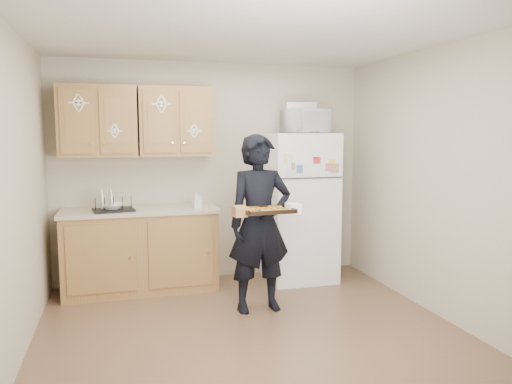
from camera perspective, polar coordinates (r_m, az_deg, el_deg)
floor at (r=4.42m, az=-0.43°, el=-15.94°), size 3.60×3.60×0.00m
ceiling at (r=4.15m, az=-0.46°, el=17.77°), size 3.60×3.60×0.00m
wall_back at (r=5.85m, az=-5.05°, el=2.30°), size 3.60×0.04×2.50m
wall_front at (r=2.43m, az=10.72°, el=-4.33°), size 3.60×0.04×2.50m
wall_left at (r=4.03m, az=-25.97°, el=-0.46°), size 0.04×3.60×2.50m
wall_right at (r=4.89m, az=20.38°, el=0.98°), size 0.04×3.60×2.50m
refrigerator at (r=5.80m, az=4.95°, el=-1.72°), size 0.75×0.70×1.70m
base_cabinet at (r=5.57m, az=-13.03°, el=-6.63°), size 1.60×0.60×0.86m
countertop at (r=5.48m, az=-13.16°, el=-2.06°), size 1.64×0.64×0.04m
upper_cab_left at (r=5.56m, az=-17.65°, el=7.69°), size 0.80×0.33×0.75m
upper_cab_right at (r=5.59m, az=-9.14°, el=7.92°), size 0.80×0.33×0.75m
cereal_box at (r=6.34m, az=8.52°, el=-7.38°), size 0.20×0.07×0.32m
person at (r=4.76m, az=0.43°, el=-3.63°), size 0.64×0.44×1.70m
baking_tray at (r=4.44m, az=1.26°, el=-2.17°), size 0.47×0.36×0.04m
pizza_front_left at (r=4.33m, az=0.31°, el=-2.17°), size 0.15×0.15×0.02m
pizza_front_right at (r=4.41m, az=2.88°, el=-2.03°), size 0.15×0.15×0.02m
pizza_back_left at (r=4.47m, az=-0.33°, el=-1.88°), size 0.15×0.15×0.02m
pizza_back_right at (r=4.55m, az=2.17°, el=-1.75°), size 0.15×0.15×0.02m
pizza_center at (r=4.44m, az=1.26°, el=-1.95°), size 0.15×0.15×0.02m
microwave at (r=5.70m, az=5.63°, el=8.05°), size 0.52×0.38×0.27m
foil_pan at (r=5.72m, az=5.04°, el=9.76°), size 0.37×0.29×0.07m
dish_rack at (r=5.37m, az=-15.98°, el=-1.25°), size 0.44×0.36×0.16m
bowl at (r=5.38m, az=-16.03°, el=-1.59°), size 0.29×0.29×0.06m
soap_bottle at (r=5.40m, az=-6.81°, el=-0.82°), size 0.11×0.11×0.19m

